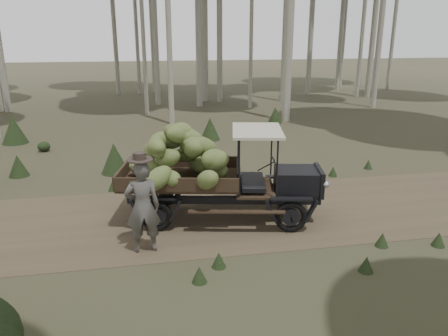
% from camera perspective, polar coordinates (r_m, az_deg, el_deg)
% --- Properties ---
extents(ground, '(120.00, 120.00, 0.00)m').
position_cam_1_polar(ground, '(10.65, 6.44, -5.65)').
color(ground, '#473D2B').
rests_on(ground, ground).
extents(dirt_track, '(70.00, 4.00, 0.01)m').
position_cam_1_polar(dirt_track, '(10.65, 6.44, -5.63)').
color(dirt_track, brown).
rests_on(dirt_track, ground).
extents(banana_truck, '(4.78, 2.54, 2.34)m').
position_cam_1_polar(banana_truck, '(9.74, -3.07, 0.48)').
color(banana_truck, black).
rests_on(banana_truck, ground).
extents(farmer, '(0.70, 0.52, 2.01)m').
position_cam_1_polar(farmer, '(8.53, -10.60, -4.90)').
color(farmer, '#4F4D48').
rests_on(farmer, ground).
extents(undergrowth, '(21.69, 22.31, 1.35)m').
position_cam_1_polar(undergrowth, '(7.39, 10.31, -12.22)').
color(undergrowth, '#233319').
rests_on(undergrowth, ground).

